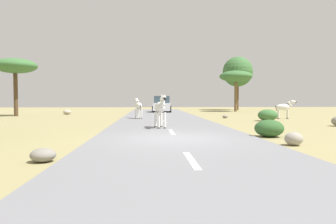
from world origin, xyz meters
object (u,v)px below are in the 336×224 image
object	(u,v)px
zebra_0	(160,108)
rock_4	(225,116)
zebra_2	(284,107)
car_0	(162,105)
rock_1	(67,112)
tree_1	(238,72)
tree_0	(15,67)
rock_3	(294,139)
rock_0	(43,155)
bush_0	(269,128)
zebra_1	(138,106)
tree_4	(236,77)
bush_3	(268,115)

from	to	relation	value
zebra_0	rock_4	size ratio (longest dim) A/B	3.90
zebra_2	car_0	xyz separation A→B (m)	(-8.44, 11.75, 0.00)
rock_1	tree_1	bearing A→B (deg)	29.06
tree_0	rock_3	size ratio (longest dim) A/B	8.86
zebra_0	rock_4	xyz separation A→B (m)	(5.27, 8.35, -0.90)
car_0	rock_3	size ratio (longest dim) A/B	8.10
rock_0	rock_1	bearing A→B (deg)	103.27
rock_3	zebra_0	bearing A→B (deg)	125.02
tree_1	rock_3	size ratio (longest dim) A/B	12.90
tree_1	bush_0	xyz separation A→B (m)	(-7.25, -29.09, -4.76)
rock_4	rock_1	bearing A→B (deg)	154.55
tree_0	zebra_2	bearing A→B (deg)	-13.02
zebra_2	bush_0	size ratio (longest dim) A/B	1.35
zebra_1	rock_0	xyz separation A→B (m)	(-1.67, -15.10, -0.79)
rock_0	rock_3	xyz separation A→B (m)	(6.91, 2.09, 0.05)
tree_1	zebra_1	bearing A→B (deg)	-124.57
bush_0	zebra_2	bearing A→B (deg)	63.19
zebra_2	tree_4	size ratio (longest dim) A/B	0.31
car_0	bush_0	world-z (taller)	car_0
zebra_0	rock_4	bearing A→B (deg)	-133.13
zebra_2	car_0	distance (m)	14.47
zebra_1	bush_3	size ratio (longest dim) A/B	1.21
zebra_1	tree_1	xyz separation A→B (m)	(12.58, 18.25, 4.14)
bush_3	zebra_2	bearing A→B (deg)	45.45
zebra_2	tree_0	world-z (taller)	tree_0
tree_0	rock_0	distance (m)	21.94
rock_4	zebra_0	bearing A→B (deg)	-122.27
zebra_0	car_0	size ratio (longest dim) A/B	0.38
tree_0	tree_4	size ratio (longest dim) A/B	1.02
zebra_1	rock_1	bearing A→B (deg)	118.02
zebra_1	car_0	bearing A→B (deg)	63.77
zebra_0	zebra_2	bearing A→B (deg)	-153.59
tree_4	rock_3	distance (m)	27.16
zebra_2	zebra_1	bearing A→B (deg)	-79.25
zebra_1	rock_3	bearing A→B (deg)	-83.38
tree_0	tree_1	distance (m)	26.83
zebra_1	bush_0	world-z (taller)	zebra_1
rock_1	rock_4	distance (m)	15.01
zebra_2	bush_3	world-z (taller)	zebra_2
car_0	rock_0	size ratio (longest dim) A/B	7.77
rock_3	zebra_1	bearing A→B (deg)	111.94
zebra_0	rock_3	bearing A→B (deg)	114.16
tree_1	rock_0	world-z (taller)	tree_1
zebra_1	tree_0	xyz separation A→B (m)	(-10.49, 4.58, 3.25)
tree_4	bush_0	world-z (taller)	tree_4
tree_4	rock_3	world-z (taller)	tree_4
rock_0	rock_3	distance (m)	7.22
zebra_0	tree_4	xyz separation A→B (m)	(9.60, 20.68, 3.05)
car_0	tree_0	bearing A→B (deg)	-147.44
zebra_2	tree_4	bearing A→B (deg)	-168.75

